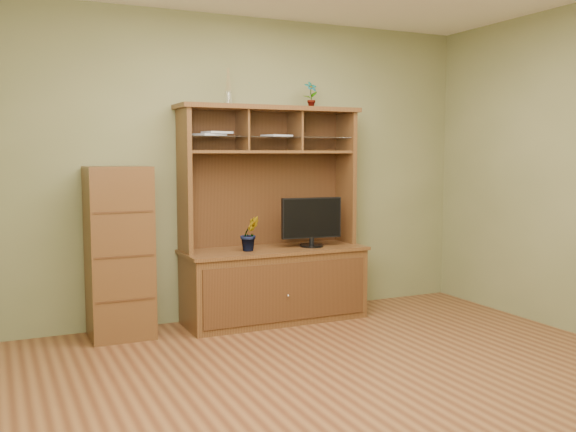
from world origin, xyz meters
TOP-DOWN VIEW (x-y plane):
  - room at (0.00, 0.00)m, footprint 4.54×4.04m
  - media_hutch at (0.16, 1.73)m, footprint 1.66×0.61m
  - monitor at (0.51, 1.65)m, footprint 0.56×0.22m
  - orchid_plant at (-0.09, 1.65)m, footprint 0.17×0.13m
  - top_plant at (0.58, 1.80)m, footprint 0.13×0.09m
  - reed_diffuser at (-0.22, 1.81)m, footprint 0.06×0.06m
  - magazines at (-0.17, 1.80)m, footprint 0.91×0.25m
  - side_cabinet at (-1.18, 1.76)m, footprint 0.49×0.45m

SIDE VIEW (x-z plane):
  - media_hutch at x=0.16m, z-range -0.43..1.47m
  - side_cabinet at x=-1.18m, z-range 0.00..1.38m
  - orchid_plant at x=-0.09m, z-range 0.65..0.95m
  - monitor at x=0.51m, z-range 0.66..1.10m
  - room at x=0.00m, z-range -0.02..2.72m
  - magazines at x=-0.17m, z-range 1.63..1.67m
  - top_plant at x=0.58m, z-range 1.90..2.14m
  - reed_diffuser at x=-0.22m, z-range 1.87..2.18m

